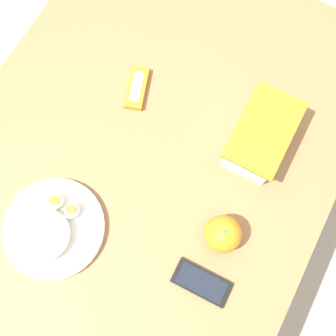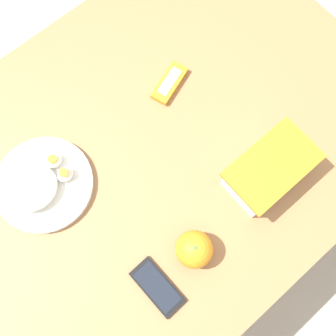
{
  "view_description": "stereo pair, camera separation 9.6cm",
  "coord_description": "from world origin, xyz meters",
  "views": [
    {
      "loc": [
        0.25,
        0.2,
        1.71
      ],
      "look_at": [
        0.02,
        0.07,
        0.78
      ],
      "focal_mm": 42.0,
      "sensor_mm": 36.0,
      "label": 1
    },
    {
      "loc": [
        0.19,
        0.27,
        1.71
      ],
      "look_at": [
        0.02,
        0.07,
        0.78
      ],
      "focal_mm": 42.0,
      "sensor_mm": 36.0,
      "label": 2
    }
  ],
  "objects": [
    {
      "name": "ground_plane",
      "position": [
        0.0,
        0.0,
        0.0
      ],
      "size": [
        10.0,
        10.0,
        0.0
      ],
      "primitive_type": "plane",
      "color": "#B2A899"
    },
    {
      "name": "table",
      "position": [
        0.0,
        0.0,
        0.68
      ],
      "size": [
        1.27,
        0.94,
        0.75
      ],
      "color": "#996B42",
      "rests_on": "ground_plane"
    },
    {
      "name": "food_container",
      "position": [
        -0.16,
        0.24,
        0.79
      ],
      "size": [
        0.22,
        0.13,
        0.09
      ],
      "color": "white",
      "rests_on": "table"
    },
    {
      "name": "orange_fruit",
      "position": [
        0.1,
        0.26,
        0.8
      ],
      "size": [
        0.09,
        0.09,
        0.09
      ],
      "color": "orange",
      "rests_on": "table"
    },
    {
      "name": "rice_plate",
      "position": [
        0.28,
        -0.1,
        0.77
      ],
      "size": [
        0.24,
        0.24,
        0.06
      ],
      "color": "silver",
      "rests_on": "table"
    },
    {
      "name": "candy_bar",
      "position": [
        -0.14,
        -0.11,
        0.76
      ],
      "size": [
        0.13,
        0.08,
        0.02
      ],
      "color": "orange",
      "rests_on": "table"
    },
    {
      "name": "cell_phone",
      "position": [
        0.22,
        0.27,
        0.76
      ],
      "size": [
        0.06,
        0.14,
        0.01
      ],
      "color": "black",
      "rests_on": "table"
    }
  ]
}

